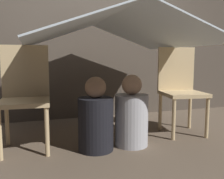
{
  "coord_description": "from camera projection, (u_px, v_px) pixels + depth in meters",
  "views": [
    {
      "loc": [
        -0.72,
        -1.98,
        0.79
      ],
      "look_at": [
        0.0,
        0.21,
        0.5
      ],
      "focal_mm": 40.0,
      "sensor_mm": 36.0,
      "label": 1
    }
  ],
  "objects": [
    {
      "name": "chair_right",
      "position": [
        180.0,
        86.0,
        2.63
      ],
      "size": [
        0.46,
        0.46,
        0.9
      ],
      "rotation": [
        0.0,
        0.0,
        -0.13
      ],
      "color": "#D1B27F",
      "rests_on": "ground_plane"
    },
    {
      "name": "sheet_canopy",
      "position": [
        112.0,
        30.0,
        2.25
      ],
      "size": [
        1.55,
        1.5,
        0.28
      ],
      "color": "silver"
    },
    {
      "name": "wall_back",
      "position": [
        87.0,
        22.0,
        3.22
      ],
      "size": [
        7.0,
        0.05,
        2.5
      ],
      "color": "#4C4238",
      "rests_on": "ground_plane"
    },
    {
      "name": "person_front",
      "position": [
        96.0,
        120.0,
        2.12
      ],
      "size": [
        0.3,
        0.3,
        0.63
      ],
      "color": "black",
      "rests_on": "ground_plane"
    },
    {
      "name": "chair_left",
      "position": [
        25.0,
        93.0,
        2.16
      ],
      "size": [
        0.44,
        0.44,
        0.9
      ],
      "rotation": [
        0.0,
        0.0,
        -0.07
      ],
      "color": "#D1B27F",
      "rests_on": "ground_plane"
    },
    {
      "name": "person_second",
      "position": [
        131.0,
        116.0,
        2.24
      ],
      "size": [
        0.3,
        0.3,
        0.64
      ],
      "color": "#B2B2B7",
      "rests_on": "ground_plane"
    },
    {
      "name": "ground_plane",
      "position": [
        120.0,
        149.0,
        2.18
      ],
      "size": [
        8.8,
        8.8,
        0.0
      ],
      "primitive_type": "plane",
      "color": "brown"
    }
  ]
}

